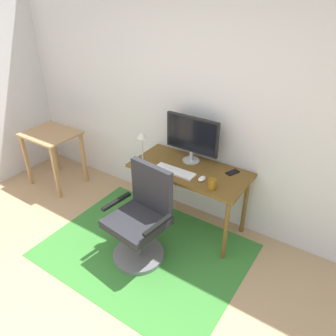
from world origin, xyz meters
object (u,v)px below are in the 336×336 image
at_px(coffee_cup, 212,184).
at_px(desk_lamp, 142,142).
at_px(computer_mouse, 202,179).
at_px(keyboard, 175,171).
at_px(office_chair, 141,222).
at_px(monitor, 192,136).
at_px(desk, 189,176).
at_px(cell_phone, 233,172).
at_px(side_table, 52,143).

height_order(coffee_cup, desk_lamp, desk_lamp).
bearing_deg(coffee_cup, computer_mouse, 150.95).
bearing_deg(keyboard, office_chair, -96.47).
distance_m(monitor, coffee_cup, 0.61).
xyz_separation_m(desk, cell_phone, (0.39, 0.17, 0.09)).
height_order(cell_phone, office_chair, office_chair).
relative_size(computer_mouse, desk_lamp, 0.29).
distance_m(computer_mouse, cell_phone, 0.35).
height_order(computer_mouse, office_chair, office_chair).
xyz_separation_m(computer_mouse, coffee_cup, (0.15, -0.08, 0.04)).
relative_size(monitor, office_chair, 0.61).
height_order(coffee_cup, cell_phone, coffee_cup).
height_order(desk, side_table, side_table).
distance_m(coffee_cup, office_chair, 0.76).
height_order(monitor, computer_mouse, monitor).
bearing_deg(monitor, side_table, -168.77).
xyz_separation_m(computer_mouse, office_chair, (-0.36, -0.51, -0.34)).
bearing_deg(office_chair, keyboard, 90.07).
bearing_deg(monitor, cell_phone, 2.35).
bearing_deg(keyboard, desk_lamp, -172.48).
distance_m(desk, side_table, 1.92).
bearing_deg(computer_mouse, desk_lamp, -174.55).
bearing_deg(side_table, cell_phone, 9.45).
relative_size(keyboard, computer_mouse, 4.13).
bearing_deg(cell_phone, desk_lamp, -135.63).
xyz_separation_m(desk, office_chair, (-0.15, -0.63, -0.24)).
relative_size(computer_mouse, office_chair, 0.11).
bearing_deg(coffee_cup, office_chair, -139.75).
xyz_separation_m(desk, computer_mouse, (0.21, -0.12, 0.11)).
xyz_separation_m(desk, monitor, (-0.08, 0.15, 0.38)).
xyz_separation_m(monitor, computer_mouse, (0.28, -0.27, -0.27)).
xyz_separation_m(keyboard, computer_mouse, (0.30, 0.02, 0.01)).
bearing_deg(desk, keyboard, -124.88).
height_order(monitor, side_table, monitor).
bearing_deg(office_chair, desk_lamp, 131.19).
relative_size(monitor, desk_lamp, 1.64).
distance_m(keyboard, computer_mouse, 0.30).
bearing_deg(cell_phone, side_table, -148.81).
bearing_deg(desk_lamp, coffee_cup, -1.35).
bearing_deg(keyboard, desk, 55.12).
bearing_deg(monitor, computer_mouse, -44.19).
distance_m(keyboard, cell_phone, 0.58).
xyz_separation_m(desk, side_table, (-1.91, -0.21, -0.05)).
relative_size(cell_phone, side_table, 0.19).
distance_m(desk, computer_mouse, 0.26).
height_order(cell_phone, desk_lamp, desk_lamp).
bearing_deg(coffee_cup, desk, 150.20).
bearing_deg(coffee_cup, side_table, -179.80).
distance_m(office_chair, side_table, 1.82).
bearing_deg(cell_phone, coffee_cup, -74.30).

